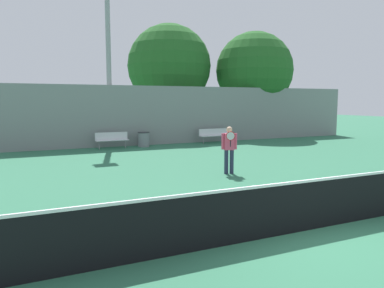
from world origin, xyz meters
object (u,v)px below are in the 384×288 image
at_px(tree_green_broad, 169,66).
at_px(tennis_player, 229,147).
at_px(tree_green_tall, 254,71).
at_px(bench_courtside_near, 112,138).
at_px(tennis_net, 302,205).
at_px(light_pole_near_left, 108,44).
at_px(bench_courtside_far, 215,134).
at_px(trash_bin, 144,139).

bearing_deg(tree_green_broad, tennis_player, -103.50).
height_order(tree_green_tall, tree_green_broad, tree_green_broad).
bearing_deg(bench_courtside_near, tennis_net, -88.72).
bearing_deg(tree_green_tall, tennis_player, -127.76).
bearing_deg(tennis_player, tree_green_broad, 98.30).
bearing_deg(tree_green_tall, bench_courtside_near, -165.59).
bearing_deg(tree_green_tall, light_pole_near_left, -172.78).
bearing_deg(bench_courtside_far, light_pole_near_left, 166.33).
bearing_deg(light_pole_near_left, trash_bin, -43.77).
bearing_deg(tree_green_broad, trash_bin, -125.42).
xyz_separation_m(light_pole_near_left, tree_green_broad, (5.09, 3.57, -0.72)).
height_order(bench_courtside_far, tree_green_tall, tree_green_tall).
distance_m(tennis_net, tree_green_tall, 20.70).
height_order(bench_courtside_far, trash_bin, bench_courtside_far).
distance_m(bench_courtside_near, tree_green_tall, 12.11).
bearing_deg(trash_bin, bench_courtside_far, -0.17).
relative_size(tennis_player, bench_courtside_near, 0.94).
height_order(trash_bin, tree_green_broad, tree_green_broad).
bearing_deg(bench_courtside_far, tennis_player, -115.91).
bearing_deg(tennis_net, trash_bin, 84.22).
relative_size(light_pole_near_left, tree_green_broad, 1.26).
bearing_deg(light_pole_near_left, bench_courtside_far, -13.67).
height_order(tennis_player, bench_courtside_far, tennis_player).
xyz_separation_m(tennis_player, light_pole_near_left, (-1.78, 10.23, 4.76)).
bearing_deg(tennis_net, tree_green_broad, 75.48).
bearing_deg(bench_courtside_near, tree_green_tall, 14.41).
relative_size(tennis_net, tree_green_tall, 1.48).
relative_size(bench_courtside_near, tree_green_tall, 0.24).
bearing_deg(bench_courtside_near, trash_bin, 0.45).
xyz_separation_m(tennis_net, light_pole_near_left, (-0.06, 15.86, 5.17)).
distance_m(trash_bin, tree_green_broad, 7.67).
bearing_deg(tree_green_broad, bench_courtside_far, -79.41).
bearing_deg(bench_courtside_far, trash_bin, 179.83).
distance_m(bench_courtside_near, bench_courtside_far, 6.30).
distance_m(bench_courtside_far, light_pole_near_left, 8.07).
bearing_deg(bench_courtside_near, tree_green_broad, 43.27).
bearing_deg(tree_green_broad, tree_green_tall, -21.31).
height_order(light_pole_near_left, trash_bin, light_pole_near_left).
distance_m(trash_bin, tree_green_tall, 10.57).
xyz_separation_m(tennis_net, trash_bin, (1.46, 14.40, -0.11)).
bearing_deg(tennis_player, tennis_net, -85.19).
xyz_separation_m(bench_courtside_near, light_pole_near_left, (0.26, 1.47, 5.16)).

